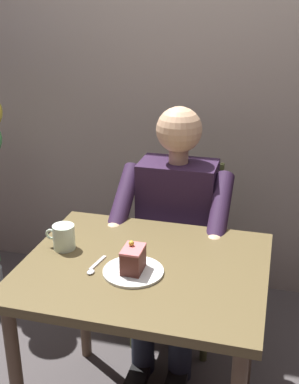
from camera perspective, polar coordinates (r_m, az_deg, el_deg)
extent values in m
cube|color=#A4988B|center=(2.82, 6.41, 17.86)|extent=(6.40, 0.12, 3.00)
cube|color=brown|center=(1.88, -0.61, -8.75)|extent=(0.90, 0.75, 0.04)
cylinder|color=brown|center=(2.29, 11.44, -13.91)|extent=(0.05, 0.05, 0.74)
cylinder|color=brown|center=(2.44, -7.58, -11.23)|extent=(0.05, 0.05, 0.74)
cube|color=#4F592E|center=(2.54, 3.16, -7.87)|extent=(0.42, 0.42, 0.04)
cube|color=#4F592E|center=(2.60, 4.15, -1.15)|extent=(0.38, 0.04, 0.45)
cylinder|color=#4F592E|center=(2.49, 6.35, -14.71)|extent=(0.04, 0.04, 0.43)
cylinder|color=#4F592E|center=(2.55, -1.89, -13.53)|extent=(0.04, 0.04, 0.43)
cylinder|color=#4F592E|center=(2.78, 7.55, -10.38)|extent=(0.04, 0.04, 0.43)
cylinder|color=#4F592E|center=(2.84, 0.24, -9.46)|extent=(0.04, 0.04, 0.43)
cube|color=#2E1B37|center=(2.40, 3.20, -2.38)|extent=(0.36, 0.22, 0.51)
sphere|color=#DFAF85|center=(2.26, 3.42, 7.13)|extent=(0.21, 0.21, 0.21)
cylinder|color=#DFAF85|center=(2.30, 3.35, 4.11)|extent=(0.09, 0.09, 0.06)
cylinder|color=#2E1B37|center=(2.19, 8.11, -1.76)|extent=(0.08, 0.33, 0.26)
sphere|color=#DFAF85|center=(2.10, 7.39, -6.02)|extent=(0.09, 0.09, 0.09)
cylinder|color=#2E1B37|center=(2.28, -2.90, -0.62)|extent=(0.08, 0.33, 0.26)
sphere|color=#DFAF85|center=(2.19, -4.13, -4.65)|extent=(0.09, 0.09, 0.09)
cylinder|color=#262C3B|center=(2.41, 4.58, -9.73)|extent=(0.13, 0.38, 0.14)
cylinder|color=#262C3B|center=(2.44, 0.37, -9.18)|extent=(0.13, 0.38, 0.14)
cylinder|color=#262C3B|center=(2.39, 3.56, -16.56)|extent=(0.11, 0.11, 0.41)
cube|color=black|center=(2.47, 3.15, -20.71)|extent=(0.09, 0.22, 0.05)
cylinder|color=#262C3B|center=(2.43, -0.77, -15.90)|extent=(0.11, 0.11, 0.41)
cube|color=black|center=(2.50, -1.14, -20.00)|extent=(0.09, 0.22, 0.05)
cylinder|color=white|center=(1.81, -1.87, -9.08)|extent=(0.22, 0.22, 0.01)
cube|color=#5A2C23|center=(1.79, -1.89, -7.82)|extent=(0.07, 0.10, 0.08)
cube|color=#D66C70|center=(1.77, -1.91, -6.56)|extent=(0.07, 0.10, 0.01)
sphere|color=gold|center=(1.78, -2.10, -5.89)|extent=(0.02, 0.02, 0.02)
cylinder|color=silver|center=(1.98, -9.78, -5.11)|extent=(0.09, 0.09, 0.10)
torus|color=silver|center=(2.00, -11.23, -4.77)|extent=(0.05, 0.01, 0.05)
cylinder|color=black|center=(1.96, -9.86, -3.97)|extent=(0.08, 0.08, 0.01)
cube|color=silver|center=(1.88, -5.97, -8.08)|extent=(0.03, 0.11, 0.01)
ellipsoid|color=silver|center=(1.82, -6.75, -9.07)|extent=(0.03, 0.04, 0.01)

